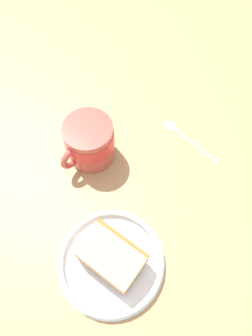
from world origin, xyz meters
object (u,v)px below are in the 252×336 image
object	(u,v)px
tea_mug	(89,141)
cake_slice	(111,257)
small_plate	(111,261)
teaspoon	(180,132)

from	to	relation	value
tea_mug	cake_slice	bearing A→B (deg)	140.48
cake_slice	tea_mug	bearing A→B (deg)	-39.52
small_plate	cake_slice	distance (cm)	2.66
cake_slice	teaspoon	world-z (taller)	cake_slice
tea_mug	teaspoon	bearing A→B (deg)	-126.48
tea_mug	teaspoon	world-z (taller)	tea_mug
small_plate	cake_slice	xyz separation A→B (cm)	(0.01, -0.27, 2.65)
cake_slice	teaspoon	bearing A→B (deg)	-79.29
cake_slice	tea_mug	distance (cm)	20.25
cake_slice	teaspoon	size ratio (longest dim) A/B	0.71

